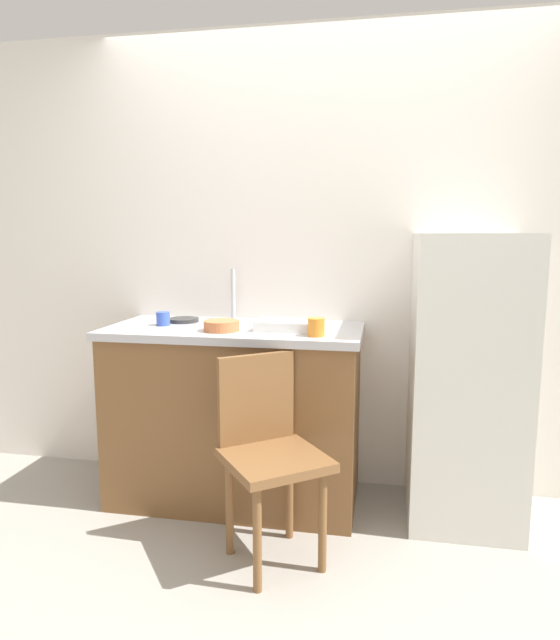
{
  "coord_description": "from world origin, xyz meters",
  "views": [
    {
      "loc": [
        0.32,
        -2.1,
        1.41
      ],
      "look_at": [
        -0.19,
        0.6,
        0.99
      ],
      "focal_mm": 31.12,
      "sensor_mm": 36.0,
      "label": 1
    }
  ],
  "objects_px": {
    "chair": "(268,448)",
    "hotplate": "(183,320)",
    "refrigerator": "(466,380)",
    "cup_orange": "(316,327)",
    "dish_tray": "(284,325)",
    "terracotta_bowl": "(222,326)",
    "cup_blue": "(163,319)"
  },
  "relations": [
    {
      "from": "refrigerator",
      "to": "dish_tray",
      "type": "relative_size",
      "value": 5.07
    },
    {
      "from": "cup_blue",
      "to": "chair",
      "type": "bearing_deg",
      "value": -35.87
    },
    {
      "from": "terracotta_bowl",
      "to": "hotplate",
      "type": "xyz_separation_m",
      "value": [
        -0.29,
        0.24,
        -0.02
      ]
    },
    {
      "from": "hotplate",
      "to": "cup_blue",
      "type": "relative_size",
      "value": 2.37
    },
    {
      "from": "hotplate",
      "to": "cup_blue",
      "type": "distance_m",
      "value": 0.15
    },
    {
      "from": "terracotta_bowl",
      "to": "dish_tray",
      "type": "bearing_deg",
      "value": 14.75
    },
    {
      "from": "refrigerator",
      "to": "cup_orange",
      "type": "distance_m",
      "value": 0.8
    },
    {
      "from": "hotplate",
      "to": "refrigerator",
      "type": "bearing_deg",
      "value": -3.55
    },
    {
      "from": "terracotta_bowl",
      "to": "cup_orange",
      "type": "distance_m",
      "value": 0.48
    },
    {
      "from": "hotplate",
      "to": "cup_orange",
      "type": "relative_size",
      "value": 1.98
    },
    {
      "from": "chair",
      "to": "refrigerator",
      "type": "bearing_deg",
      "value": -6.43
    },
    {
      "from": "cup_blue",
      "to": "hotplate",
      "type": "bearing_deg",
      "value": 66.37
    },
    {
      "from": "hotplate",
      "to": "cup_blue",
      "type": "xyz_separation_m",
      "value": [
        -0.06,
        -0.14,
        0.03
      ]
    },
    {
      "from": "chair",
      "to": "hotplate",
      "type": "distance_m",
      "value": 0.98
    },
    {
      "from": "refrigerator",
      "to": "chair",
      "type": "relative_size",
      "value": 1.59
    },
    {
      "from": "cup_blue",
      "to": "terracotta_bowl",
      "type": "bearing_deg",
      "value": -16.08
    },
    {
      "from": "refrigerator",
      "to": "terracotta_bowl",
      "type": "bearing_deg",
      "value": -173.1
    },
    {
      "from": "dish_tray",
      "to": "terracotta_bowl",
      "type": "bearing_deg",
      "value": -165.25
    },
    {
      "from": "dish_tray",
      "to": "cup_orange",
      "type": "xyz_separation_m",
      "value": [
        0.18,
        -0.14,
        0.02
      ]
    },
    {
      "from": "dish_tray",
      "to": "cup_blue",
      "type": "height_order",
      "value": "cup_blue"
    },
    {
      "from": "dish_tray",
      "to": "hotplate",
      "type": "relative_size",
      "value": 1.65
    },
    {
      "from": "chair",
      "to": "terracotta_bowl",
      "type": "relative_size",
      "value": 5.01
    },
    {
      "from": "refrigerator",
      "to": "cup_blue",
      "type": "relative_size",
      "value": 19.79
    },
    {
      "from": "chair",
      "to": "dish_tray",
      "type": "bearing_deg",
      "value": 54.39
    },
    {
      "from": "dish_tray",
      "to": "terracotta_bowl",
      "type": "distance_m",
      "value": 0.31
    },
    {
      "from": "refrigerator",
      "to": "hotplate",
      "type": "xyz_separation_m",
      "value": [
        -1.49,
        0.09,
        0.24
      ]
    },
    {
      "from": "chair",
      "to": "terracotta_bowl",
      "type": "bearing_deg",
      "value": 92.47
    },
    {
      "from": "refrigerator",
      "to": "cup_orange",
      "type": "relative_size",
      "value": 16.54
    },
    {
      "from": "terracotta_bowl",
      "to": "cup_blue",
      "type": "distance_m",
      "value": 0.36
    },
    {
      "from": "refrigerator",
      "to": "cup_blue",
      "type": "xyz_separation_m",
      "value": [
        -1.55,
        -0.04,
        0.27
      ]
    },
    {
      "from": "dish_tray",
      "to": "terracotta_bowl",
      "type": "xyz_separation_m",
      "value": [
        -0.3,
        -0.08,
        0.0
      ]
    },
    {
      "from": "hotplate",
      "to": "terracotta_bowl",
      "type": "bearing_deg",
      "value": -39.3
    }
  ]
}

